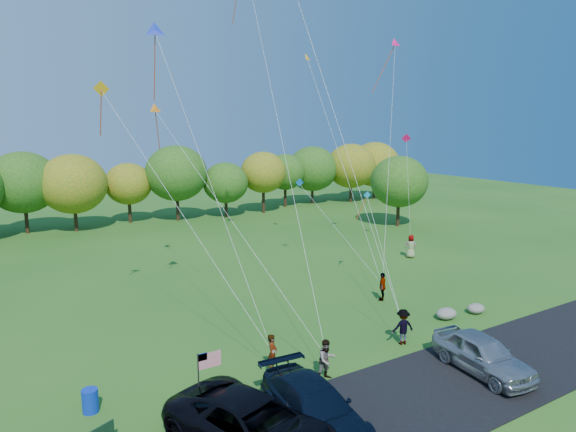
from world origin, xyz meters
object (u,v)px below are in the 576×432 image
object	(u,v)px
flyer_d	(382,286)
flyer_b	(327,360)
minivan_dark	(254,427)
flyer_c	(403,327)
flyer_a	(272,354)
trash_barrel	(90,401)
minivan_silver	(482,354)
flyer_e	(411,246)
minivan_navy	(315,408)

from	to	relation	value
flyer_d	flyer_b	bearing A→B (deg)	-6.09
minivan_dark	flyer_d	bearing A→B (deg)	14.65
flyer_b	flyer_c	world-z (taller)	flyer_c
flyer_a	flyer_c	bearing A→B (deg)	-53.93
minivan_dark	trash_barrel	distance (m)	6.91
minivan_silver	flyer_c	xyz separation A→B (m)	(-0.82, 4.06, 0.00)
flyer_d	flyer_e	distance (m)	10.91
flyer_a	flyer_d	world-z (taller)	flyer_a
minivan_silver	trash_barrel	xyz separation A→B (m)	(-15.31, 5.85, -0.44)
flyer_c	trash_barrel	distance (m)	14.60
flyer_e	trash_barrel	distance (m)	28.60
flyer_b	trash_barrel	world-z (taller)	flyer_b
flyer_c	trash_barrel	world-z (taller)	flyer_c
flyer_b	flyer_c	bearing A→B (deg)	10.30
flyer_c	flyer_d	xyz separation A→B (m)	(3.48, 5.35, -0.02)
flyer_d	flyer_c	bearing A→B (deg)	15.52
minivan_silver	trash_barrel	distance (m)	16.39
flyer_c	flyer_d	distance (m)	6.38
flyer_e	flyer_b	bearing A→B (deg)	79.60
flyer_a	trash_barrel	bearing A→B (deg)	124.81
minivan_silver	minivan_dark	bearing A→B (deg)	-175.29
minivan_navy	flyer_c	distance (m)	8.69
minivan_dark	minivan_navy	world-z (taller)	minivan_dark
minivan_navy	flyer_d	bearing A→B (deg)	42.69
minivan_navy	trash_barrel	size ratio (longest dim) A/B	6.15
minivan_silver	trash_barrel	bearing A→B (deg)	165.51
flyer_a	flyer_b	size ratio (longest dim) A/B	1.01
flyer_e	flyer_a	bearing A→B (deg)	73.50
minivan_dark	minivan_navy	distance (m)	2.49
minivan_dark	flyer_a	world-z (taller)	minivan_dark
minivan_dark	flyer_c	size ratio (longest dim) A/B	3.65
minivan_dark	trash_barrel	world-z (taller)	minivan_dark
flyer_b	flyer_d	world-z (taller)	flyer_b
minivan_dark	flyer_a	bearing A→B (deg)	34.99
minivan_silver	flyer_e	world-z (taller)	flyer_e
flyer_a	flyer_b	bearing A→B (deg)	-91.98
flyer_d	minivan_dark	bearing A→B (deg)	-8.17
minivan_navy	minivan_silver	size ratio (longest dim) A/B	1.15
flyer_a	flyer_d	size ratio (longest dim) A/B	1.03
flyer_c	flyer_b	bearing A→B (deg)	24.94
flyer_c	flyer_e	distance (m)	17.02
flyer_e	minivan_navy	bearing A→B (deg)	81.36
flyer_a	minivan_silver	bearing A→B (deg)	-79.22
minivan_navy	flyer_b	xyz separation A→B (m)	(2.55, 2.79, 0.01)
minivan_dark	flyer_b	size ratio (longest dim) A/B	3.68
trash_barrel	flyer_a	bearing A→B (deg)	-7.66
flyer_b	trash_barrel	size ratio (longest dim) A/B	1.95
flyer_d	trash_barrel	bearing A→B (deg)	-30.21
flyer_c	minivan_navy	bearing A→B (deg)	40.51
minivan_navy	flyer_e	distance (m)	25.41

